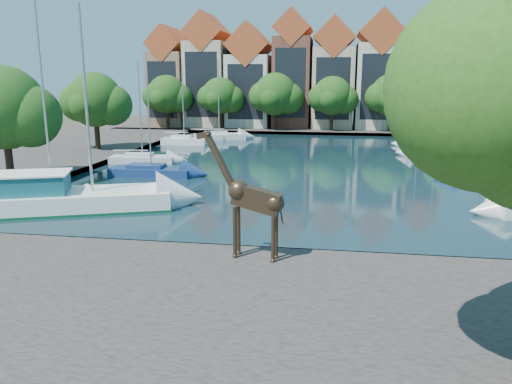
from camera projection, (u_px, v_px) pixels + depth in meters
ground at (273, 257)px, 22.19m from camera, size 160.00×160.00×0.00m
water_basin at (306, 165)px, 45.28m from camera, size 38.00×50.00×0.08m
near_quay at (246, 329)px, 15.39m from camera, size 50.00×14.00×0.50m
far_quay at (318, 128)px, 76.03m from camera, size 60.00×16.00×0.50m
left_quay at (51, 156)px, 49.03m from camera, size 14.00×52.00×0.50m
townhouse_west_end at (172, 80)px, 77.92m from camera, size 5.44×9.18×14.93m
townhouse_west_mid at (209, 75)px, 76.81m from camera, size 5.94×9.18×16.79m
townhouse_west_inner at (250, 80)px, 76.02m from camera, size 6.43×9.18×15.15m
townhouse_center at (293, 74)px, 74.81m from camera, size 5.44×9.18×16.93m
townhouse_east_inner at (333, 78)px, 74.04m from camera, size 5.94×9.18×15.79m
townhouse_east_mid at (378, 75)px, 72.97m from camera, size 6.43×9.18×16.65m
townhouse_east_end at (424, 82)px, 72.20m from camera, size 5.44×9.18×14.43m
far_tree_far_west at (167, 96)px, 72.95m from camera, size 7.28×5.60×7.68m
far_tree_west at (221, 97)px, 71.76m from camera, size 6.76×5.20×7.36m
far_tree_mid_west at (276, 96)px, 70.50m from camera, size 7.80×6.00×8.00m
far_tree_mid_east at (333, 97)px, 69.32m from camera, size 7.02×5.40×7.52m
far_tree_east at (392, 97)px, 68.08m from camera, size 7.54×5.80×7.84m
far_tree_far_east at (453, 98)px, 66.90m from camera, size 6.76×5.20×7.36m
side_tree_left_near at (5, 111)px, 35.67m from camera, size 7.80×6.00×8.20m
side_tree_left_far at (96, 102)px, 51.25m from camera, size 7.28×5.60×7.88m
giraffe_statue at (250, 198)px, 20.22m from camera, size 3.63×0.95×5.19m
motorsailer at (61, 196)px, 29.52m from camera, size 12.29×7.37×11.75m
sailboat_left_a at (52, 192)px, 31.48m from camera, size 5.74×2.13×12.33m
sailboat_left_b at (151, 170)px, 40.16m from camera, size 6.58×2.38×9.71m
sailboat_left_c at (143, 158)px, 46.12m from camera, size 6.05×2.72×9.22m
sailboat_left_d at (184, 139)px, 58.69m from camera, size 5.29×2.01×9.19m
sailboat_left_e at (219, 135)px, 63.36m from camera, size 6.82×4.60×9.85m
sailboat_right_b at (482, 171)px, 39.70m from camera, size 6.34×3.95×9.55m
sailboat_right_c at (436, 151)px, 49.47m from camera, size 5.73×3.20×9.25m
sailboat_right_d at (418, 142)px, 57.22m from camera, size 4.30×1.89×8.09m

